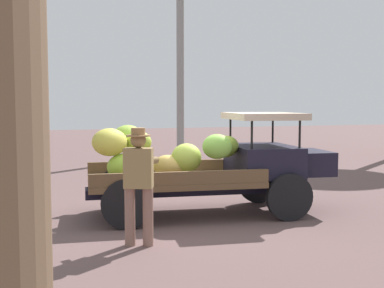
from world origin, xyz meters
name	(u,v)px	position (x,y,z in m)	size (l,w,h in m)	color
ground_plane	(192,217)	(0.00, 0.00, 0.00)	(60.00, 60.00, 0.00)	brown
truck	(217,165)	(0.51, 0.09, 0.91)	(4.59, 2.19, 1.85)	black
farmer	(139,179)	(-1.29, -1.43, 0.96)	(0.56, 0.52, 1.69)	#856154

